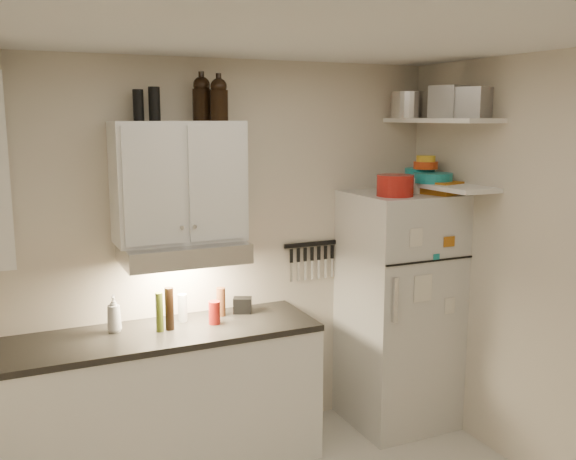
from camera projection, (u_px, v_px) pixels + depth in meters
name	position (u px, v px, depth m)	size (l,w,h in m)	color
ceiling	(322.00, 26.00, 2.78)	(3.20, 3.00, 0.02)	silver
back_wall	(217.00, 255.00, 4.36)	(3.20, 0.02, 2.60)	beige
right_wall	(569.00, 281.00, 3.67)	(0.02, 3.00, 2.60)	beige
base_cabinet	(152.00, 406.00, 4.00)	(2.10, 0.60, 0.88)	white
countertop	(149.00, 336.00, 3.92)	(2.10, 0.62, 0.04)	black
upper_cabinet	(179.00, 182.00, 3.99)	(0.80, 0.33, 0.75)	white
range_hood	(183.00, 252.00, 4.00)	(0.76, 0.46, 0.12)	silver
fridge	(399.00, 310.00, 4.64)	(0.70, 0.68, 1.70)	silver
shelf_hi	(440.00, 120.00, 4.36)	(0.30, 0.95, 0.03)	white
shelf_lo	(438.00, 185.00, 4.44)	(0.30, 0.95, 0.03)	white
knife_strip	(311.00, 244.00, 4.62)	(0.42, 0.02, 0.03)	black
dutch_oven	(395.00, 185.00, 4.29)	(0.25, 0.25, 0.14)	#A11912
book_stack	(439.00, 188.00, 4.41)	(0.21, 0.26, 0.09)	#AE6415
spice_jar	(417.00, 186.00, 4.43)	(0.07, 0.07, 0.11)	silver
stock_pot	(409.00, 105.00, 4.55)	(0.26, 0.26, 0.18)	silver
tin_a	(449.00, 102.00, 4.21)	(0.21, 0.19, 0.21)	#AAAAAD
tin_b	(473.00, 103.00, 4.11)	(0.20, 0.20, 0.20)	#AAAAAD
bowl_teal	(420.00, 174.00, 4.61)	(0.22, 0.22, 0.09)	teal
bowl_orange	(426.00, 165.00, 4.53)	(0.17, 0.17, 0.05)	red
bowl_yellow	(426.00, 158.00, 4.52)	(0.13, 0.13, 0.04)	gold
plates	(433.00, 178.00, 4.43)	(0.27, 0.27, 0.07)	teal
growler_a	(202.00, 98.00, 4.00)	(0.12, 0.12, 0.28)	black
growler_b	(219.00, 99.00, 3.93)	(0.11, 0.11, 0.27)	black
thermos_a	(154.00, 104.00, 3.87)	(0.07, 0.07, 0.20)	black
thermos_b	(138.00, 105.00, 3.86)	(0.06, 0.06, 0.19)	black
soap_bottle	(114.00, 311.00, 3.92)	(0.10, 0.10, 0.26)	white
pepper_mill	(221.00, 302.00, 4.25)	(0.06, 0.06, 0.19)	brown
oil_bottle	(159.00, 312.00, 3.93)	(0.05, 0.05, 0.25)	#4E5C17
vinegar_bottle	(169.00, 309.00, 3.96)	(0.06, 0.06, 0.27)	black
clear_bottle	(183.00, 308.00, 4.13)	(0.06, 0.06, 0.18)	silver
red_jar	(214.00, 313.00, 4.08)	(0.07, 0.07, 0.15)	#A11912
caddy	(242.00, 305.00, 4.32)	(0.12, 0.09, 0.10)	black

